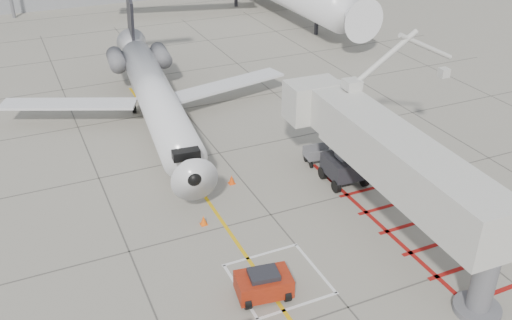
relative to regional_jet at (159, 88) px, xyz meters
name	(u,v)px	position (x,y,z in m)	size (l,w,h in m)	color
ground_plane	(305,256)	(2.72, -15.88, -3.72)	(260.00, 260.00, 0.00)	gray
regional_jet	(159,88)	(0.00, 0.00, 0.00)	(22.50, 28.36, 7.43)	silver
jet_bridge	(405,175)	(8.06, -16.22, -0.09)	(8.59, 18.13, 7.25)	beige
pushback_tug	(264,283)	(-0.40, -17.61, -2.99)	(2.48, 1.55, 1.45)	#9B240F
baggage_cart	(319,155)	(8.15, -7.79, -3.12)	(1.88, 1.19, 1.19)	#5E5E64
ground_power_unit	(453,183)	(13.21, -14.49, -2.83)	(2.25, 1.31, 1.78)	beige
cone_nose	(204,220)	(-1.01, -11.19, -3.44)	(0.40, 0.40, 0.55)	#F3580C
cone_side	(232,179)	(2.01, -7.85, -3.43)	(0.41, 0.41, 0.57)	#EB460C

